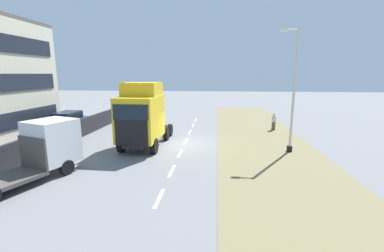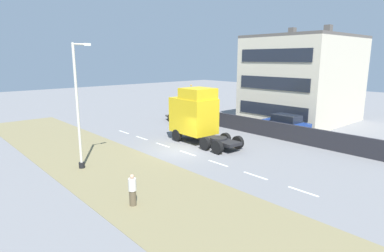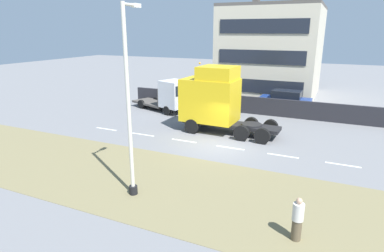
# 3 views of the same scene
# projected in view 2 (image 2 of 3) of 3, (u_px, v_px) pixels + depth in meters

# --- Properties ---
(ground_plane) EXTENTS (120.00, 120.00, 0.00)m
(ground_plane) POSITION_uv_depth(u_px,v_px,m) (182.00, 151.00, 25.00)
(ground_plane) COLOR slate
(ground_plane) RESTS_ON ground
(grass_verge) EXTENTS (7.00, 44.00, 0.01)m
(grass_verge) POSITION_uv_depth(u_px,v_px,m) (112.00, 168.00, 21.10)
(grass_verge) COLOR olive
(grass_verge) RESTS_ON ground
(lane_markings) EXTENTS (0.16, 21.00, 0.00)m
(lane_markings) POSITION_uv_depth(u_px,v_px,m) (188.00, 153.00, 24.49)
(lane_markings) COLOR white
(lane_markings) RESTS_ON ground
(boundary_wall) EXTENTS (0.25, 24.00, 1.50)m
(boundary_wall) POSITION_uv_depth(u_px,v_px,m) (254.00, 126.00, 30.70)
(boundary_wall) COLOR #232328
(boundary_wall) RESTS_ON ground
(building_block) EXTENTS (11.60, 9.65, 10.64)m
(building_block) POSITION_uv_depth(u_px,v_px,m) (303.00, 79.00, 36.35)
(building_block) COLOR beige
(building_block) RESTS_ON ground
(lorry_cab) EXTENTS (2.80, 7.04, 4.81)m
(lorry_cab) POSITION_uv_depth(u_px,v_px,m) (196.00, 115.00, 27.47)
(lorry_cab) COLOR black
(lorry_cab) RESTS_ON ground
(flatbed_truck) EXTENTS (3.92, 6.37, 2.88)m
(flatbed_truck) POSITION_uv_depth(u_px,v_px,m) (187.00, 112.00, 33.93)
(flatbed_truck) COLOR silver
(flatbed_truck) RESTS_ON ground
(parked_car) EXTENTS (2.10, 4.46, 1.96)m
(parked_car) POSITION_uv_depth(u_px,v_px,m) (285.00, 125.00, 30.16)
(parked_car) COLOR navy
(parked_car) RESTS_ON ground
(lamp_post) EXTENTS (1.31, 0.37, 8.06)m
(lamp_post) POSITION_uv_depth(u_px,v_px,m) (79.00, 113.00, 20.46)
(lamp_post) COLOR black
(lamp_post) RESTS_ON ground
(pedestrian) EXTENTS (0.39, 0.39, 1.62)m
(pedestrian) POSITION_uv_depth(u_px,v_px,m) (132.00, 190.00, 15.66)
(pedestrian) COLOR brown
(pedestrian) RESTS_ON ground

